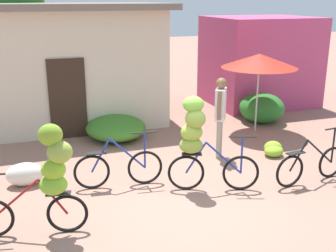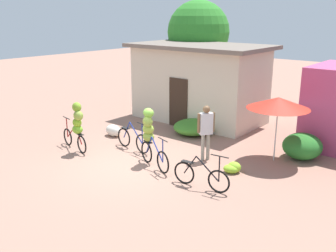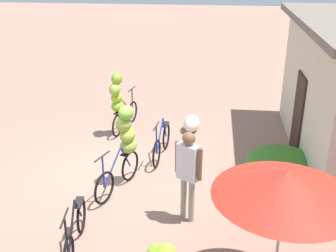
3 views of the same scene
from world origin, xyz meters
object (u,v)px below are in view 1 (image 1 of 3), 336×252
bicycle_center_loaded (198,138)px  bicycle_by_shop (311,165)px  building_low (60,64)px  produce_sack (25,174)px  bicycle_leftmost (48,175)px  person_vendor (220,109)px  bicycle_near_pile (119,168)px  market_umbrella (259,61)px  shop_pink (259,61)px  banana_pile_on_ground (273,149)px

bicycle_center_loaded → bicycle_by_shop: 2.31m
building_low → produce_sack: bearing=-105.4°
building_low → bicycle_leftmost: building_low is taller
bicycle_leftmost → person_vendor: 4.28m
bicycle_near_pile → person_vendor: person_vendor is taller
market_umbrella → person_vendor: market_umbrella is taller
building_low → bicycle_by_shop: size_ratio=3.51×
building_low → bicycle_near_pile: 4.86m
bicycle_leftmost → bicycle_by_shop: size_ratio=1.04×
shop_pink → person_vendor: shop_pink is taller
building_low → bicycle_leftmost: size_ratio=3.40×
shop_pink → bicycle_by_shop: (-2.34, -5.98, -1.05)m
bicycle_near_pile → produce_sack: bearing=159.3°
building_low → market_umbrella: building_low is taller
bicycle_center_loaded → banana_pile_on_ground: size_ratio=3.05×
bicycle_near_pile → person_vendor: bearing=17.9°
market_umbrella → shop_pink: bearing=59.0°
shop_pink → bicycle_leftmost: bearing=-138.7°
building_low → banana_pile_on_ground: building_low is taller
produce_sack → bicycle_center_loaded: bearing=-22.4°
person_vendor → bicycle_leftmost: bearing=-150.7°
person_vendor → shop_pink: bearing=50.8°
bicycle_near_pile → bicycle_by_shop: size_ratio=0.99×
bicycle_by_shop → person_vendor: person_vendor is taller
bicycle_center_loaded → bicycle_by_shop: size_ratio=1.06×
market_umbrella → bicycle_near_pile: size_ratio=1.24×
market_umbrella → banana_pile_on_ground: (-0.52, -1.68, -1.73)m
shop_pink → bicycle_leftmost: 9.53m
bicycle_by_shop → building_low: bearing=125.7°
person_vendor → building_low: bearing=127.6°
bicycle_center_loaded → shop_pink: bearing=51.0°
bicycle_leftmost → bicycle_near_pile: size_ratio=1.04×
bicycle_leftmost → person_vendor: bearing=29.3°
bicycle_leftmost → bicycle_by_shop: (4.81, 0.31, -0.61)m
building_low → bicycle_leftmost: bearing=-97.2°
shop_pink → bicycle_near_pile: size_ratio=1.94×
bicycle_leftmost → bicycle_center_loaded: bicycle_center_loaded is taller
building_low → bicycle_leftmost: 6.05m
shop_pink → banana_pile_on_ground: 5.19m
building_low → produce_sack: 4.41m
shop_pink → bicycle_near_pile: bearing=-139.6°
bicycle_leftmost → produce_sack: bearing=100.6°
bicycle_by_shop → produce_sack: size_ratio=2.38×
produce_sack → bicycle_by_shop: bearing=-17.5°
shop_pink → market_umbrella: shop_pink is taller
bicycle_center_loaded → building_low: bearing=109.6°
market_umbrella → banana_pile_on_ground: market_umbrella is taller
shop_pink → bicycle_by_shop: 6.51m
bicycle_by_shop → produce_sack: 5.42m
produce_sack → banana_pile_on_ground: bearing=-1.8°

